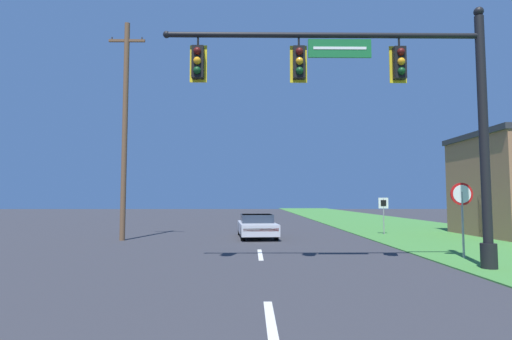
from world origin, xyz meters
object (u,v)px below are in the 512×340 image
object	(u,v)px
signal_mast	(394,103)
utility_pole_near	(125,126)
stop_sign	(462,203)
route_sign_post	(383,207)
car_ahead	(257,226)

from	to	relation	value
signal_mast	utility_pole_near	xyz separation A→B (m)	(-10.39, 8.21, 0.81)
stop_sign	signal_mast	bearing A→B (deg)	-145.35
route_sign_post	utility_pole_near	size ratio (longest dim) A/B	0.19
car_ahead	stop_sign	world-z (taller)	stop_sign
signal_mast	stop_sign	distance (m)	4.61
stop_sign	utility_pole_near	bearing A→B (deg)	155.19
stop_sign	route_sign_post	distance (m)	8.99
car_ahead	route_sign_post	world-z (taller)	route_sign_post
route_sign_post	stop_sign	bearing A→B (deg)	-92.02
stop_sign	car_ahead	bearing A→B (deg)	132.00
route_sign_post	utility_pole_near	world-z (taller)	utility_pole_near
car_ahead	route_sign_post	xyz separation A→B (m)	(7.13, 1.42, 0.92)
signal_mast	stop_sign	world-z (taller)	signal_mast
route_sign_post	utility_pole_near	xyz separation A→B (m)	(-13.66, -2.81, 4.05)
route_sign_post	signal_mast	bearing A→B (deg)	-106.51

